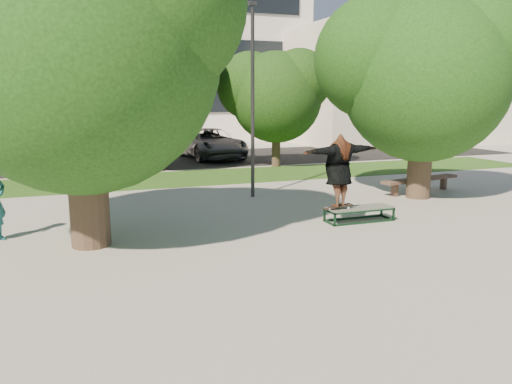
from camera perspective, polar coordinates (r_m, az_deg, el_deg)
name	(u,v)px	position (r m, az deg, el deg)	size (l,w,h in m)	color
ground	(285,239)	(11.53, 3.36, -5.38)	(120.00, 120.00, 0.00)	gray
grass_strip	(216,177)	(20.64, -4.60, 1.78)	(30.00, 4.00, 0.02)	#224012
asphalt_strip	(164,160)	(26.72, -10.44, 3.64)	(40.00, 8.00, 0.01)	black
tree_left	(74,37)	(11.32, -20.10, 16.33)	(6.96, 5.95, 7.12)	#38281E
tree_right	(421,69)	(16.84, 18.38, 13.23)	(6.24, 5.33, 6.51)	#38281E
bg_tree_left	(9,84)	(21.34, -26.37, 11.05)	(5.28, 4.51, 5.77)	#38281E
bg_tree_mid	(152,79)	(22.50, -11.80, 12.56)	(5.76, 4.92, 6.24)	#38281E
bg_tree_right	(275,92)	(23.47, 2.13, 11.40)	(5.04, 4.31, 5.43)	#38281E
lamppost	(253,99)	(16.10, -0.39, 10.54)	(0.25, 0.15, 6.11)	#2D2D30
office_building	(99,36)	(42.48, -17.45, 16.69)	(30.00, 14.12, 16.00)	beige
side_building	(390,87)	(39.22, 15.09, 11.48)	(15.00, 10.00, 8.00)	beige
grind_box	(359,214)	(13.39, 11.71, -2.49)	(1.80, 0.60, 0.38)	#10321D
skater_rig	(339,170)	(12.84, 9.44, 2.45)	(2.35, 0.93, 1.94)	white
bench	(420,180)	(17.92, 18.28, 1.28)	(3.36, 1.11, 0.51)	brown
car_silver_a	(92,150)	(25.52, -18.25, 4.54)	(1.66, 4.12, 1.40)	#BAB9BF
car_dark	(125,151)	(24.63, -14.77, 4.51)	(1.48, 4.23, 1.40)	black
car_grey	(210,143)	(27.18, -5.28, 5.56)	(2.63, 5.70, 1.59)	#58575C
car_silver_b	(201,146)	(27.47, -6.34, 5.29)	(1.81, 4.45, 1.29)	#B1B1B6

